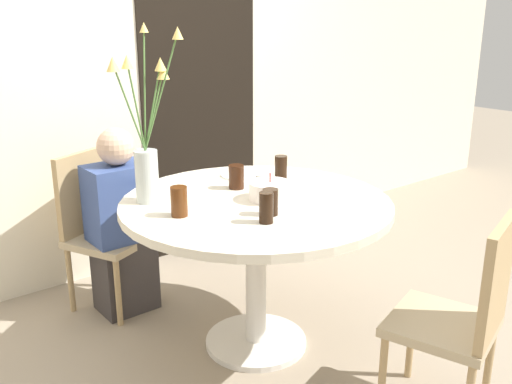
% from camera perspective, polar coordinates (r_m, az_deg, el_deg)
% --- Properties ---
extents(ground_plane, '(16.00, 16.00, 0.00)m').
position_cam_1_polar(ground_plane, '(3.02, -0.00, -14.90)').
color(ground_plane, gray).
extents(wall_back, '(8.00, 0.05, 2.60)m').
position_cam_1_polar(wall_back, '(3.68, -13.11, 12.07)').
color(wall_back, beige).
rests_on(wall_back, ground_plane).
extents(doorway_panel, '(0.90, 0.01, 2.05)m').
position_cam_1_polar(doorway_panel, '(3.94, -5.54, 8.74)').
color(doorway_panel, black).
rests_on(doorway_panel, ground_plane).
extents(dining_table, '(1.28, 1.28, 0.77)m').
position_cam_1_polar(dining_table, '(2.73, -0.00, -3.32)').
color(dining_table, beige).
rests_on(dining_table, ground_plane).
extents(chair_near_front, '(0.53, 0.53, 0.89)m').
position_cam_1_polar(chair_near_front, '(3.32, -15.40, -2.96)').
color(chair_near_front, tan).
rests_on(chair_near_front, ground_plane).
extents(chair_right_flank, '(0.50, 0.50, 0.89)m').
position_cam_1_polar(chair_right_flank, '(2.43, 20.09, -11.18)').
color(chair_right_flank, tan).
rests_on(chair_right_flank, ground_plane).
extents(birthday_cake, '(0.20, 0.20, 0.13)m').
position_cam_1_polar(birthday_cake, '(2.68, 1.41, 0.11)').
color(birthday_cake, white).
rests_on(birthday_cake, dining_table).
extents(flower_vase, '(0.33, 0.21, 0.80)m').
position_cam_1_polar(flower_vase, '(2.65, -10.85, 4.63)').
color(flower_vase, silver).
rests_on(flower_vase, dining_table).
extents(side_plate, '(0.20, 0.20, 0.01)m').
position_cam_1_polar(side_plate, '(3.08, -1.69, 1.69)').
color(side_plate, white).
rests_on(side_plate, dining_table).
extents(drink_glass_0, '(0.07, 0.07, 0.12)m').
position_cam_1_polar(drink_glass_0, '(3.03, 2.51, 2.50)').
color(drink_glass_0, black).
rests_on(drink_glass_0, dining_table).
extents(drink_glass_1, '(0.07, 0.07, 0.12)m').
position_cam_1_polar(drink_glass_1, '(2.48, 1.44, -1.00)').
color(drink_glass_1, black).
rests_on(drink_glass_1, dining_table).
extents(drink_glass_2, '(0.06, 0.06, 0.13)m').
position_cam_1_polar(drink_glass_2, '(2.38, 1.02, -1.57)').
color(drink_glass_2, black).
rests_on(drink_glass_2, dining_table).
extents(drink_glass_3, '(0.08, 0.08, 0.12)m').
position_cam_1_polar(drink_glass_3, '(2.85, -1.98, 1.53)').
color(drink_glass_3, '#33190C').
rests_on(drink_glass_3, dining_table).
extents(drink_glass_4, '(0.07, 0.07, 0.13)m').
position_cam_1_polar(drink_glass_4, '(2.48, -7.70, -0.94)').
color(drink_glass_4, '#51280F').
rests_on(drink_glass_4, dining_table).
extents(person_woman, '(0.34, 0.24, 1.05)m').
position_cam_1_polar(person_woman, '(3.22, -13.28, -3.49)').
color(person_woman, '#383333').
rests_on(person_woman, ground_plane).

